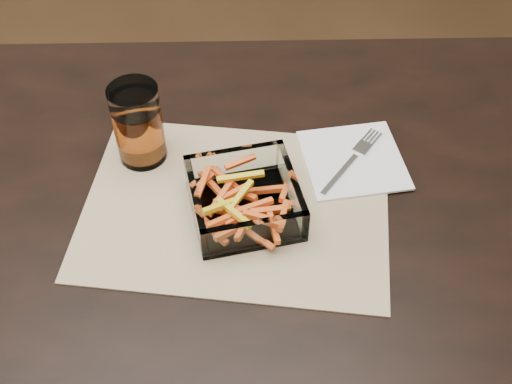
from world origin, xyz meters
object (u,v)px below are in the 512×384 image
at_px(tumbler, 138,126).
at_px(fork, 353,159).
at_px(glass_bowl, 244,200).
at_px(dining_table, 161,260).

relative_size(tumbler, fork, 0.92).
xyz_separation_m(glass_bowl, tumbler, (-0.16, 0.12, 0.04)).
relative_size(glass_bowl, fork, 1.23).
relative_size(glass_bowl, tumbler, 1.34).
distance_m(tumbler, fork, 0.34).
bearing_deg(glass_bowl, tumbler, 143.11).
bearing_deg(tumbler, dining_table, -78.87).
bearing_deg(dining_table, glass_bowl, 9.55).
height_order(glass_bowl, tumbler, tumbler).
bearing_deg(fork, dining_table, -121.60).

